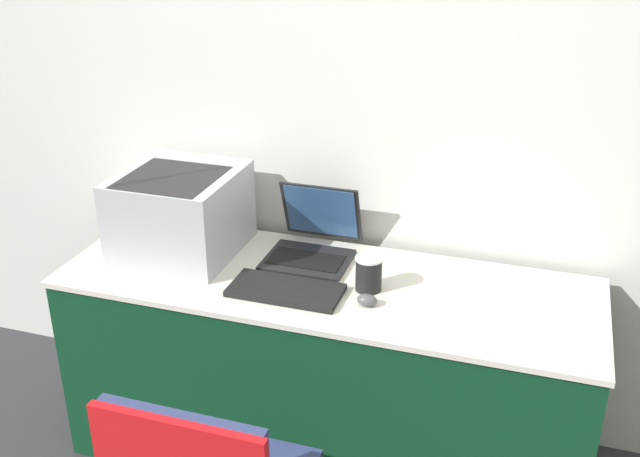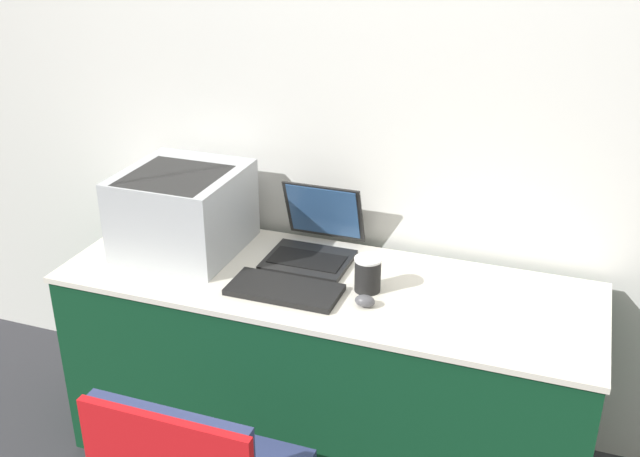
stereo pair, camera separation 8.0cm
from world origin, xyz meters
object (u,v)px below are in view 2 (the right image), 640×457
object	(u,v)px
printer	(183,208)
mouse	(365,301)
laptop_left	(314,242)
external_keyboard	(284,290)
coffee_cup	(368,274)

from	to	relation	value
printer	mouse	distance (m)	0.79
laptop_left	external_keyboard	xyz separation A→B (m)	(0.00, -0.29, -0.05)
coffee_cup	mouse	size ratio (longest dim) A/B	1.79
laptop_left	coffee_cup	size ratio (longest dim) A/B	2.81
coffee_cup	printer	bearing A→B (deg)	174.08
external_keyboard	mouse	world-z (taller)	mouse
laptop_left	coffee_cup	world-z (taller)	laptop_left
laptop_left	external_keyboard	distance (m)	0.29
external_keyboard	mouse	distance (m)	0.28
printer	laptop_left	bearing A→B (deg)	12.53
printer	coffee_cup	distance (m)	0.74
laptop_left	mouse	distance (m)	0.40
external_keyboard	mouse	bearing A→B (deg)	0.62
coffee_cup	mouse	distance (m)	0.12
printer	laptop_left	size ratio (longest dim) A/B	1.29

